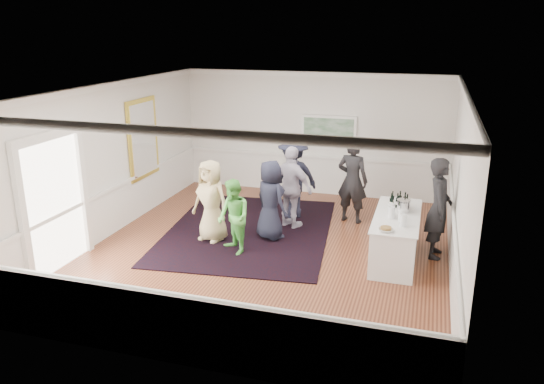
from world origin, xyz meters
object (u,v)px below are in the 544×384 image
(bartender, at_px, (439,208))
(guest_navy, at_px, (271,200))
(nut_bowl, at_px, (386,229))
(guest_tan, at_px, (211,201))
(serving_table, at_px, (396,237))
(guest_green, at_px, (234,217))
(ice_bucket, at_px, (403,206))
(guest_dark_b, at_px, (352,181))
(guest_dark_a, at_px, (293,178))
(guest_lilac, at_px, (292,188))

(bartender, bearing_deg, guest_navy, 91.63)
(nut_bowl, bearing_deg, guest_navy, 153.93)
(guest_tan, height_order, guest_navy, guest_tan)
(serving_table, relative_size, nut_bowl, 8.57)
(guest_green, bearing_deg, ice_bucket, 58.38)
(bartender, height_order, ice_bucket, bartender)
(bartender, xyz_separation_m, guest_dark_b, (-1.87, 1.44, -0.01))
(serving_table, height_order, guest_green, guest_green)
(serving_table, bearing_deg, nut_bowl, -98.42)
(serving_table, height_order, guest_dark_a, guest_dark_a)
(serving_table, relative_size, bartender, 1.12)
(serving_table, distance_m, guest_dark_b, 2.20)
(ice_bucket, bearing_deg, bartender, 14.23)
(guest_green, distance_m, ice_bucket, 3.28)
(serving_table, bearing_deg, ice_bucket, 66.65)
(guest_dark_a, distance_m, nut_bowl, 3.49)
(serving_table, height_order, guest_navy, guest_navy)
(guest_dark_a, height_order, ice_bucket, guest_dark_a)
(serving_table, relative_size, guest_dark_a, 1.14)
(guest_green, xyz_separation_m, guest_dark_a, (0.58, 2.30, 0.22))
(guest_tan, xyz_separation_m, guest_navy, (1.15, 0.46, -0.02))
(guest_dark_a, height_order, nut_bowl, guest_dark_a)
(guest_tan, bearing_deg, guest_dark_a, 71.79)
(guest_green, xyz_separation_m, ice_bucket, (3.16, 0.83, 0.26))
(guest_tan, distance_m, guest_green, 0.83)
(bartender, height_order, nut_bowl, bartender)
(guest_navy, bearing_deg, guest_dark_b, -99.54)
(bartender, distance_m, guest_tan, 4.51)
(guest_green, relative_size, ice_bucket, 5.73)
(guest_dark_a, bearing_deg, serving_table, 103.88)
(serving_table, xyz_separation_m, guest_lilac, (-2.34, 1.05, 0.47))
(bartender, height_order, guest_dark_b, bartender)
(serving_table, distance_m, guest_navy, 2.64)
(bartender, distance_m, guest_dark_a, 3.48)
(serving_table, xyz_separation_m, bartender, (0.74, 0.37, 0.53))
(guest_green, bearing_deg, guest_navy, 106.68)
(guest_tan, bearing_deg, serving_table, 18.57)
(guest_lilac, xyz_separation_m, guest_navy, (-0.25, -0.75, -0.08))
(guest_lilac, bearing_deg, serving_table, -179.04)
(serving_table, bearing_deg, bartender, 26.86)
(guest_tan, height_order, nut_bowl, guest_tan)
(bartender, distance_m, guest_navy, 3.34)
(guest_tan, relative_size, nut_bowl, 6.70)
(nut_bowl, bearing_deg, guest_dark_a, 132.35)
(bartender, relative_size, guest_lilac, 1.07)
(ice_bucket, bearing_deg, guest_green, -165.20)
(guest_green, xyz_separation_m, guest_dark_b, (1.94, 2.43, 0.23))
(guest_dark_a, bearing_deg, guest_dark_b, 143.47)
(guest_green, relative_size, guest_lilac, 0.81)
(guest_dark_b, bearing_deg, serving_table, 134.84)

